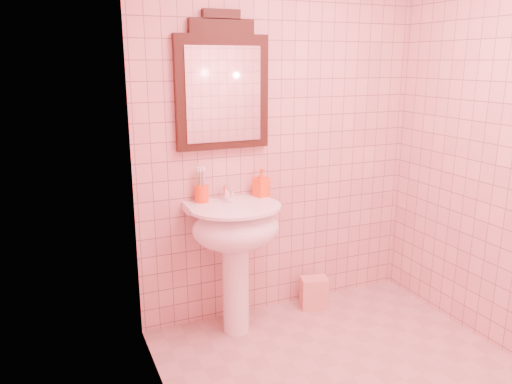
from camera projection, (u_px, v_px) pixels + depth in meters
name	position (u px, v px, depth m)	size (l,w,h in m)	color
back_wall	(281.00, 135.00, 3.35)	(2.00, 0.02, 2.50)	#DEA49A
pedestal_sink	(236.00, 237.00, 3.14)	(0.58, 0.58, 0.86)	white
faucet	(228.00, 192.00, 3.19)	(0.04, 0.16, 0.11)	white
mirror	(222.00, 86.00, 3.08)	(0.60, 0.06, 0.84)	black
toothbrush_cup	(202.00, 193.00, 3.15)	(0.09, 0.09, 0.20)	#EB4313
soap_dispenser	(261.00, 183.00, 3.28)	(0.08, 0.09, 0.19)	#FF4A15
towel	(314.00, 293.00, 3.59)	(0.19, 0.12, 0.23)	#DBA981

